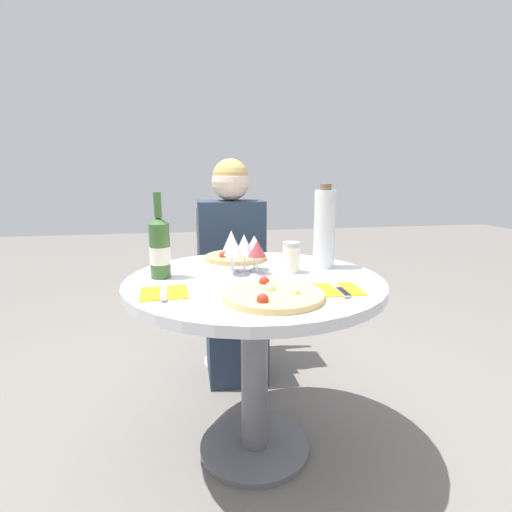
# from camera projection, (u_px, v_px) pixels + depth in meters

# --- Properties ---
(ground_plane) EXTENTS (12.00, 12.00, 0.00)m
(ground_plane) POSITION_uv_depth(u_px,v_px,m) (255.00, 448.00, 1.63)
(ground_plane) COLOR slate
(ground_plane) RESTS_ON ground
(dining_table) EXTENTS (0.95, 0.95, 0.72)m
(dining_table) POSITION_uv_depth(u_px,v_px,m) (255.00, 315.00, 1.51)
(dining_table) COLOR slate
(dining_table) RESTS_ON ground_plane
(chair_behind_diner) EXTENTS (0.37, 0.37, 0.90)m
(chair_behind_diner) POSITION_uv_depth(u_px,v_px,m) (231.00, 288.00, 2.36)
(chair_behind_diner) COLOR silver
(chair_behind_diner) RESTS_ON ground_plane
(seated_diner) EXTENTS (0.36, 0.42, 1.18)m
(seated_diner) POSITION_uv_depth(u_px,v_px,m) (233.00, 276.00, 2.20)
(seated_diner) COLOR #28384C
(seated_diner) RESTS_ON ground_plane
(pizza_large) EXTENTS (0.32, 0.32, 0.04)m
(pizza_large) POSITION_uv_depth(u_px,v_px,m) (273.00, 295.00, 1.24)
(pizza_large) COLOR #DBB26B
(pizza_large) RESTS_ON dining_table
(pizza_small_far) EXTENTS (0.27, 0.27, 0.05)m
(pizza_small_far) POSITION_uv_depth(u_px,v_px,m) (235.00, 257.00, 1.78)
(pizza_small_far) COLOR tan
(pizza_small_far) RESTS_ON dining_table
(wine_bottle) EXTENTS (0.08, 0.08, 0.31)m
(wine_bottle) POSITION_uv_depth(u_px,v_px,m) (160.00, 247.00, 1.46)
(wine_bottle) COLOR #38602D
(wine_bottle) RESTS_ON dining_table
(tall_carafe) EXTENTS (0.09, 0.09, 0.34)m
(tall_carafe) POSITION_uv_depth(u_px,v_px,m) (324.00, 229.00, 1.61)
(tall_carafe) COLOR silver
(tall_carafe) RESTS_ON dining_table
(sugar_shaker) EXTENTS (0.07, 0.07, 0.12)m
(sugar_shaker) POSITION_uv_depth(u_px,v_px,m) (291.00, 257.00, 1.55)
(sugar_shaker) COLOR silver
(sugar_shaker) RESTS_ON dining_table
(wine_glass_back_left) EXTENTS (0.07, 0.07, 0.16)m
(wine_glass_back_left) POSITION_uv_depth(u_px,v_px,m) (231.00, 241.00, 1.56)
(wine_glass_back_left) COLOR silver
(wine_glass_back_left) RESTS_ON dining_table
(wine_glass_center) EXTENTS (0.07, 0.07, 0.15)m
(wine_glass_center) POSITION_uv_depth(u_px,v_px,m) (244.00, 245.00, 1.54)
(wine_glass_center) COLOR silver
(wine_glass_center) RESTS_ON dining_table
(wine_glass_back_right) EXTENTS (0.08, 0.08, 0.14)m
(wine_glass_back_right) POSITION_uv_depth(u_px,v_px,m) (254.00, 245.00, 1.58)
(wine_glass_back_right) COLOR silver
(wine_glass_back_right) RESTS_ON dining_table
(wine_glass_front_left) EXTENTS (0.07, 0.07, 0.15)m
(wine_glass_front_left) POSITION_uv_depth(u_px,v_px,m) (233.00, 247.00, 1.50)
(wine_glass_front_left) COLOR silver
(wine_glass_front_left) RESTS_ON dining_table
(wine_glass_front_right) EXTENTS (0.07, 0.07, 0.13)m
(wine_glass_front_right) POSITION_uv_depth(u_px,v_px,m) (257.00, 250.00, 1.52)
(wine_glass_front_right) COLOR silver
(wine_glass_front_right) RESTS_ON dining_table
(place_setting_left) EXTENTS (0.16, 0.19, 0.01)m
(place_setting_left) POSITION_uv_depth(u_px,v_px,m) (164.00, 293.00, 1.29)
(place_setting_left) COLOR gold
(place_setting_left) RESTS_ON dining_table
(place_setting_right) EXTENTS (0.16, 0.19, 0.01)m
(place_setting_right) POSITION_uv_depth(u_px,v_px,m) (338.00, 289.00, 1.33)
(place_setting_right) COLOR gold
(place_setting_right) RESTS_ON dining_table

